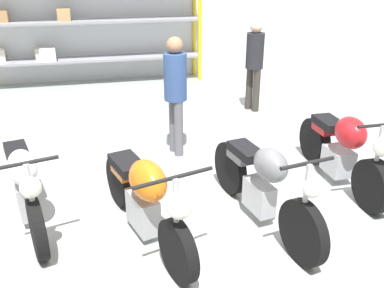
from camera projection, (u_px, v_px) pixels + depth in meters
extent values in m
plane|color=#9EA3A0|center=(200.00, 214.00, 4.84)|extent=(30.00, 30.00, 0.00)
cylinder|color=yellow|center=(200.00, 21.00, 9.58)|extent=(0.08, 0.08, 2.72)
cylinder|color=yellow|center=(195.00, 18.00, 10.07)|extent=(0.08, 0.08, 2.72)
cube|color=gray|center=(96.00, 59.00, 9.66)|extent=(4.73, 0.55, 0.05)
cube|color=gray|center=(92.00, 21.00, 9.33)|extent=(4.73, 0.55, 0.05)
cube|color=silver|center=(41.00, 53.00, 9.49)|extent=(0.24, 0.25, 0.24)
cube|color=silver|center=(48.00, 55.00, 9.24)|extent=(0.35, 0.22, 0.27)
cube|color=#A87F51|center=(3.00, 16.00, 8.97)|extent=(0.24, 0.24, 0.25)
cube|color=tan|center=(64.00, 15.00, 9.12)|extent=(0.29, 0.29, 0.26)
cylinder|color=black|center=(37.00, 229.00, 4.06)|extent=(0.26, 0.62, 0.61)
cylinder|color=black|center=(19.00, 171.00, 5.15)|extent=(0.26, 0.62, 0.61)
cube|color=#ADADB2|center=(27.00, 197.00, 4.66)|extent=(0.30, 0.50, 0.39)
ellipsoid|color=silver|center=(23.00, 167.00, 4.34)|extent=(0.41, 0.59, 0.34)
cube|color=black|center=(17.00, 152.00, 4.80)|extent=(0.35, 0.54, 0.10)
cube|color=silver|center=(18.00, 159.00, 4.85)|extent=(0.28, 0.39, 0.12)
cylinder|color=#ADADB2|center=(32.00, 197.00, 3.94)|extent=(0.06, 0.06, 0.68)
sphere|color=silver|center=(31.00, 188.00, 3.82)|extent=(0.20, 0.20, 0.20)
cylinder|color=black|center=(26.00, 163.00, 3.82)|extent=(0.57, 0.18, 0.04)
cylinder|color=black|center=(178.00, 251.00, 3.77)|extent=(0.28, 0.61, 0.60)
cylinder|color=black|center=(119.00, 181.00, 4.93)|extent=(0.28, 0.61, 0.60)
cube|color=#ADADB2|center=(143.00, 212.00, 4.40)|extent=(0.32, 0.50, 0.38)
ellipsoid|color=orange|center=(148.00, 181.00, 4.09)|extent=(0.47, 0.62, 0.39)
cube|color=black|center=(127.00, 164.00, 4.55)|extent=(0.40, 0.56, 0.10)
cube|color=orange|center=(126.00, 170.00, 4.62)|extent=(0.32, 0.40, 0.12)
cylinder|color=#ADADB2|center=(176.00, 216.00, 3.64)|extent=(0.06, 0.06, 0.71)
sphere|color=silver|center=(180.00, 206.00, 3.53)|extent=(0.23, 0.23, 0.23)
cylinder|color=black|center=(174.00, 178.00, 3.52)|extent=(0.71, 0.24, 0.04)
cylinder|color=black|center=(303.00, 233.00, 3.98)|extent=(0.22, 0.66, 0.65)
cylinder|color=black|center=(230.00, 168.00, 5.19)|extent=(0.22, 0.66, 0.65)
cube|color=#ADADB2|center=(259.00, 196.00, 4.64)|extent=(0.26, 0.44, 0.34)
ellipsoid|color=slate|center=(271.00, 165.00, 4.31)|extent=(0.37, 0.51, 0.34)
cube|color=black|center=(246.00, 151.00, 4.75)|extent=(0.32, 0.52, 0.10)
cube|color=slate|center=(241.00, 155.00, 4.87)|extent=(0.26, 0.37, 0.12)
cylinder|color=#ADADB2|center=(305.00, 199.00, 3.85)|extent=(0.06, 0.06, 0.70)
sphere|color=silver|center=(312.00, 189.00, 3.73)|extent=(0.17, 0.17, 0.17)
cylinder|color=black|center=(307.00, 163.00, 3.74)|extent=(0.55, 0.14, 0.04)
cylinder|color=black|center=(373.00, 186.00, 4.81)|extent=(0.15, 0.62, 0.62)
cylinder|color=black|center=(314.00, 140.00, 6.03)|extent=(0.15, 0.62, 0.62)
cube|color=#ADADB2|center=(338.00, 161.00, 5.48)|extent=(0.27, 0.40, 0.33)
ellipsoid|color=#B2191E|center=(351.00, 133.00, 5.14)|extent=(0.33, 0.49, 0.38)
cube|color=black|center=(329.00, 123.00, 5.61)|extent=(0.27, 0.48, 0.10)
cube|color=#B2191E|center=(325.00, 127.00, 5.70)|extent=(0.23, 0.33, 0.12)
cylinder|color=#ADADB2|center=(377.00, 156.00, 4.69)|extent=(0.05, 0.05, 0.72)
sphere|color=silver|center=(384.00, 147.00, 4.57)|extent=(0.22, 0.22, 0.22)
cylinder|color=black|center=(381.00, 125.00, 4.57)|extent=(0.57, 0.04, 0.04)
cylinder|color=#38332D|center=(249.00, 88.00, 8.07)|extent=(0.13, 0.13, 0.80)
cylinder|color=#38332D|center=(256.00, 90.00, 7.94)|extent=(0.13, 0.13, 0.80)
cylinder|color=#232328|center=(255.00, 51.00, 7.71)|extent=(0.43, 0.43, 0.63)
sphere|color=beige|center=(256.00, 27.00, 7.54)|extent=(0.22, 0.22, 0.22)
cylinder|color=#595960|center=(174.00, 125.00, 6.28)|extent=(0.13, 0.13, 0.83)
cylinder|color=#595960|center=(179.00, 129.00, 6.13)|extent=(0.13, 0.13, 0.83)
cylinder|color=navy|center=(175.00, 77.00, 5.91)|extent=(0.38, 0.38, 0.65)
sphere|color=#9E7051|center=(175.00, 45.00, 5.74)|extent=(0.22, 0.22, 0.22)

